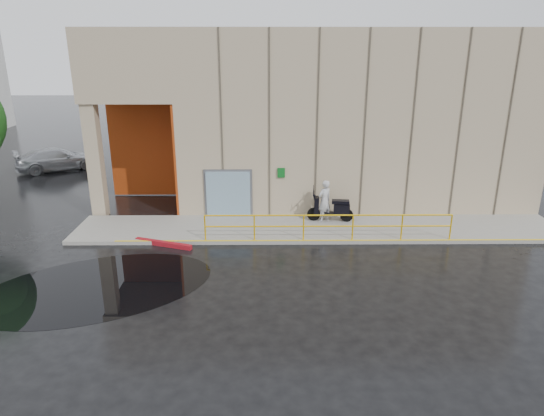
% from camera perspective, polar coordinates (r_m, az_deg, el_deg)
% --- Properties ---
extents(ground, '(120.00, 120.00, 0.00)m').
position_cam_1_polar(ground, '(16.18, -7.38, -8.51)').
color(ground, black).
rests_on(ground, ground).
extents(sidewalk, '(20.00, 3.00, 0.15)m').
position_cam_1_polar(sidewalk, '(20.25, 5.41, -2.44)').
color(sidewalk, gray).
rests_on(sidewalk, ground).
extents(building, '(20.00, 10.17, 8.00)m').
position_cam_1_polar(building, '(25.65, 6.75, 11.57)').
color(building, tan).
rests_on(building, ground).
extents(guardrail, '(9.56, 0.06, 1.03)m').
position_cam_1_polar(guardrail, '(18.81, 6.63, -2.21)').
color(guardrail, '#E4AD0C').
rests_on(guardrail, sidewalk).
extents(person, '(0.78, 0.73, 1.80)m').
position_cam_1_polar(person, '(20.66, 6.19, 0.85)').
color(person, '#AFB0B4').
rests_on(person, sidewalk).
extents(scooter, '(1.99, 0.82, 1.51)m').
position_cam_1_polar(scooter, '(20.69, 6.99, 0.74)').
color(scooter, black).
rests_on(scooter, sidewalk).
extents(red_curb, '(2.32, 0.98, 0.18)m').
position_cam_1_polar(red_curb, '(19.11, -12.67, -4.11)').
color(red_curb, maroon).
rests_on(red_curb, ground).
extents(puddle, '(8.59, 7.07, 0.01)m').
position_cam_1_polar(puddle, '(16.67, -19.91, -8.70)').
color(puddle, black).
rests_on(puddle, ground).
extents(car_c, '(5.09, 4.02, 1.38)m').
position_cam_1_polar(car_c, '(32.42, -23.92, 5.28)').
color(car_c, '#B5B7BD').
rests_on(car_c, ground).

